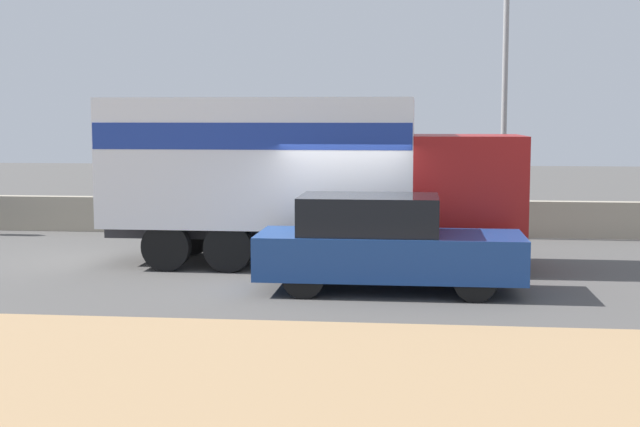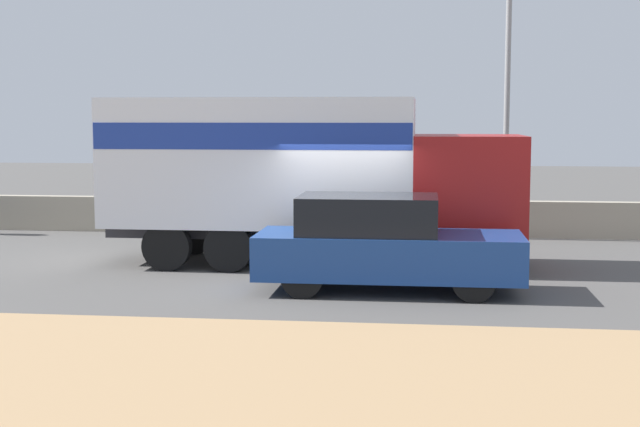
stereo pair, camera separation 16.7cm
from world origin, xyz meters
TOP-DOWN VIEW (x-y plane):
  - ground_plane at (0.00, 0.00)m, footprint 80.00×80.00m
  - dirt_shoulder_foreground at (0.00, -6.27)m, footprint 60.00×6.29m
  - stone_wall_backdrop at (0.00, 6.84)m, footprint 60.00×0.35m
  - street_lamp at (3.46, 6.54)m, footprint 0.56×0.28m
  - box_truck at (-1.01, 2.15)m, footprint 8.36×2.50m
  - car_hatchback at (0.80, -0.55)m, footprint 4.56×1.71m

SIDE VIEW (x-z plane):
  - ground_plane at x=0.00m, z-range 0.00..0.00m
  - dirt_shoulder_foreground at x=0.00m, z-range 0.00..0.04m
  - stone_wall_backdrop at x=0.00m, z-range 0.00..0.91m
  - car_hatchback at x=0.80m, z-range -0.01..1.66m
  - box_truck at x=-1.01m, z-range 0.29..3.67m
  - street_lamp at x=3.46m, z-range 0.55..7.75m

